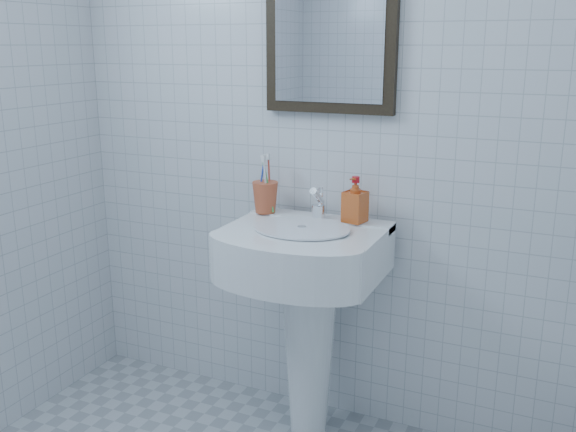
% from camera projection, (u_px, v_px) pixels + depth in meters
% --- Properties ---
extents(wall_back, '(2.20, 0.02, 2.50)m').
position_uv_depth(wall_back, '(328.00, 110.00, 2.41)').
color(wall_back, silver).
rests_on(wall_back, ground).
extents(washbasin, '(0.56, 0.41, 0.86)m').
position_uv_depth(washbasin, '(307.00, 296.00, 2.39)').
color(washbasin, white).
rests_on(washbasin, ground).
extents(faucet, '(0.05, 0.11, 0.13)m').
position_uv_depth(faucet, '(318.00, 205.00, 2.39)').
color(faucet, white).
rests_on(faucet, washbasin).
extents(toothbrush_cup, '(0.13, 0.13, 0.12)m').
position_uv_depth(toothbrush_cup, '(265.00, 197.00, 2.48)').
color(toothbrush_cup, '#B64D2C').
rests_on(toothbrush_cup, washbasin).
extents(soap_dispenser, '(0.09, 0.09, 0.17)m').
position_uv_depth(soap_dispenser, '(355.00, 199.00, 2.34)').
color(soap_dispenser, '#B83A12').
rests_on(soap_dispenser, washbasin).
extents(wall_mirror, '(0.50, 0.04, 0.62)m').
position_uv_depth(wall_mirror, '(330.00, 26.00, 2.31)').
color(wall_mirror, black).
rests_on(wall_mirror, wall_back).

